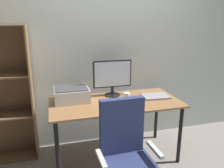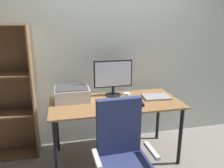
{
  "view_description": "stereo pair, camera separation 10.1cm",
  "coord_description": "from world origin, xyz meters",
  "px_view_note": "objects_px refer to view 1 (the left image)",
  "views": [
    {
      "loc": [
        -0.69,
        -2.36,
        1.65
      ],
      "look_at": [
        -0.04,
        0.02,
        0.95
      ],
      "focal_mm": 35.74,
      "sensor_mm": 36.0,
      "label": 1
    },
    {
      "loc": [
        -0.6,
        -2.39,
        1.65
      ],
      "look_at": [
        -0.04,
        0.02,
        0.95
      ],
      "focal_mm": 35.74,
      "sensor_mm": 36.0,
      "label": 2
    }
  ],
  "objects_px": {
    "keyboard": "(123,106)",
    "office_chair": "(127,163)",
    "mouse": "(141,104)",
    "desk": "(115,108)",
    "laptop": "(155,96)",
    "monitor": "(112,76)",
    "printer": "(72,94)",
    "coffee_mug": "(127,96)"
  },
  "relations": [
    {
      "from": "desk",
      "to": "laptop",
      "type": "relative_size",
      "value": 4.76
    },
    {
      "from": "desk",
      "to": "coffee_mug",
      "type": "distance_m",
      "value": 0.2
    },
    {
      "from": "monitor",
      "to": "coffee_mug",
      "type": "distance_m",
      "value": 0.32
    },
    {
      "from": "printer",
      "to": "office_chair",
      "type": "xyz_separation_m",
      "value": [
        0.37,
        -0.94,
        -0.36
      ]
    },
    {
      "from": "monitor",
      "to": "printer",
      "type": "relative_size",
      "value": 1.21
    },
    {
      "from": "keyboard",
      "to": "laptop",
      "type": "bearing_deg",
      "value": 22.73
    },
    {
      "from": "keyboard",
      "to": "office_chair",
      "type": "height_order",
      "value": "office_chair"
    },
    {
      "from": "coffee_mug",
      "to": "office_chair",
      "type": "bearing_deg",
      "value": -108.74
    },
    {
      "from": "desk",
      "to": "coffee_mug",
      "type": "relative_size",
      "value": 16.11
    },
    {
      "from": "coffee_mug",
      "to": "printer",
      "type": "distance_m",
      "value": 0.65
    },
    {
      "from": "keyboard",
      "to": "office_chair",
      "type": "bearing_deg",
      "value": -103.56
    },
    {
      "from": "monitor",
      "to": "printer",
      "type": "distance_m",
      "value": 0.55
    },
    {
      "from": "monitor",
      "to": "mouse",
      "type": "relative_size",
      "value": 5.04
    },
    {
      "from": "desk",
      "to": "coffee_mug",
      "type": "height_order",
      "value": "coffee_mug"
    },
    {
      "from": "printer",
      "to": "coffee_mug",
      "type": "bearing_deg",
      "value": -12.53
    },
    {
      "from": "desk",
      "to": "coffee_mug",
      "type": "bearing_deg",
      "value": 10.22
    },
    {
      "from": "coffee_mug",
      "to": "printer",
      "type": "relative_size",
      "value": 0.24
    },
    {
      "from": "mouse",
      "to": "printer",
      "type": "height_order",
      "value": "printer"
    },
    {
      "from": "laptop",
      "to": "keyboard",
      "type": "bearing_deg",
      "value": -154.09
    },
    {
      "from": "desk",
      "to": "laptop",
      "type": "xyz_separation_m",
      "value": [
        0.52,
        0.02,
        0.09
      ]
    },
    {
      "from": "mouse",
      "to": "keyboard",
      "type": "bearing_deg",
      "value": -177.53
    },
    {
      "from": "monitor",
      "to": "laptop",
      "type": "distance_m",
      "value": 0.59
    },
    {
      "from": "coffee_mug",
      "to": "office_chair",
      "type": "height_order",
      "value": "office_chair"
    },
    {
      "from": "keyboard",
      "to": "office_chair",
      "type": "distance_m",
      "value": 0.69
    },
    {
      "from": "printer",
      "to": "desk",
      "type": "bearing_deg",
      "value": -18.94
    },
    {
      "from": "laptop",
      "to": "printer",
      "type": "xyz_separation_m",
      "value": [
        -1.01,
        0.15,
        0.07
      ]
    },
    {
      "from": "monitor",
      "to": "coffee_mug",
      "type": "height_order",
      "value": "monitor"
    },
    {
      "from": "desk",
      "to": "laptop",
      "type": "height_order",
      "value": "laptop"
    },
    {
      "from": "monitor",
      "to": "office_chair",
      "type": "bearing_deg",
      "value": -98.46
    },
    {
      "from": "desk",
      "to": "printer",
      "type": "height_order",
      "value": "printer"
    },
    {
      "from": "keyboard",
      "to": "mouse",
      "type": "distance_m",
      "value": 0.21
    },
    {
      "from": "desk",
      "to": "monitor",
      "type": "distance_m",
      "value": 0.41
    },
    {
      "from": "keyboard",
      "to": "coffee_mug",
      "type": "bearing_deg",
      "value": 62.14
    },
    {
      "from": "desk",
      "to": "printer",
      "type": "distance_m",
      "value": 0.54
    },
    {
      "from": "coffee_mug",
      "to": "laptop",
      "type": "xyz_separation_m",
      "value": [
        0.38,
        -0.01,
        -0.03
      ]
    },
    {
      "from": "desk",
      "to": "office_chair",
      "type": "bearing_deg",
      "value": -99.12
    },
    {
      "from": "mouse",
      "to": "monitor",
      "type": "bearing_deg",
      "value": 125.09
    },
    {
      "from": "mouse",
      "to": "office_chair",
      "type": "height_order",
      "value": "office_chair"
    },
    {
      "from": "mouse",
      "to": "laptop",
      "type": "relative_size",
      "value": 0.3
    },
    {
      "from": "desk",
      "to": "office_chair",
      "type": "height_order",
      "value": "office_chair"
    },
    {
      "from": "keyboard",
      "to": "coffee_mug",
      "type": "relative_size",
      "value": 3.07
    },
    {
      "from": "desk",
      "to": "office_chair",
      "type": "relative_size",
      "value": 1.51
    }
  ]
}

